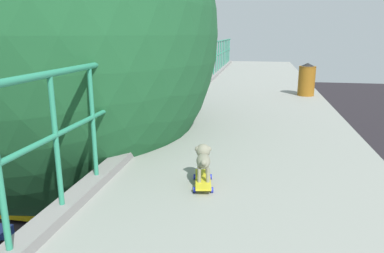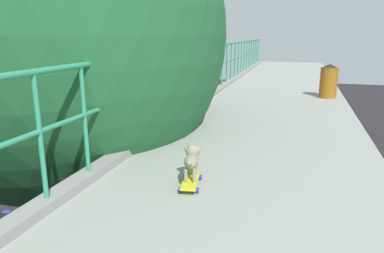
{
  "view_description": "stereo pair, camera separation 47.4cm",
  "coord_description": "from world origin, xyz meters",
  "px_view_note": "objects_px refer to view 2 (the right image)",
  "views": [
    {
      "loc": [
        1.35,
        -0.88,
        7.68
      ],
      "look_at": [
        0.5,
        3.64,
        6.49
      ],
      "focal_mm": 33.95,
      "sensor_mm": 36.0,
      "label": 1
    },
    {
      "loc": [
        1.81,
        -0.77,
        7.68
      ],
      "look_at": [
        0.5,
        3.64,
        6.49
      ],
      "focal_mm": 33.95,
      "sensor_mm": 36.0,
      "label": 2
    }
  ],
  "objects_px": {
    "car_silver_fifth": "(113,218)",
    "litter_bin": "(329,81)",
    "toy_skateboard": "(191,180)",
    "car_yellow_cab_sixth": "(71,182)",
    "city_bus": "(169,106)",
    "small_dog": "(192,158)"
  },
  "relations": [
    {
      "from": "toy_skateboard",
      "to": "car_silver_fifth",
      "type": "bearing_deg",
      "value": 124.75
    },
    {
      "from": "car_silver_fifth",
      "to": "city_bus",
      "type": "distance_m",
      "value": 16.92
    },
    {
      "from": "car_silver_fifth",
      "to": "car_yellow_cab_sixth",
      "type": "xyz_separation_m",
      "value": [
        -3.7,
        2.67,
        -0.01
      ]
    },
    {
      "from": "car_yellow_cab_sixth",
      "to": "city_bus",
      "type": "distance_m",
      "value": 13.85
    },
    {
      "from": "small_dog",
      "to": "litter_bin",
      "type": "distance_m",
      "value": 6.04
    },
    {
      "from": "car_silver_fifth",
      "to": "toy_skateboard",
      "type": "relative_size",
      "value": 8.4
    },
    {
      "from": "car_silver_fifth",
      "to": "litter_bin",
      "type": "height_order",
      "value": "litter_bin"
    },
    {
      "from": "city_bus",
      "to": "car_yellow_cab_sixth",
      "type": "bearing_deg",
      "value": -90.04
    },
    {
      "from": "toy_skateboard",
      "to": "small_dog",
      "type": "xyz_separation_m",
      "value": [
        -0.01,
        0.06,
        0.21
      ]
    },
    {
      "from": "city_bus",
      "to": "toy_skateboard",
      "type": "relative_size",
      "value": 20.89
    },
    {
      "from": "small_dog",
      "to": "car_silver_fifth",
      "type": "bearing_deg",
      "value": 124.92
    },
    {
      "from": "car_yellow_cab_sixth",
      "to": "litter_bin",
      "type": "bearing_deg",
      "value": -24.06
    },
    {
      "from": "car_silver_fifth",
      "to": "litter_bin",
      "type": "distance_m",
      "value": 9.6
    },
    {
      "from": "car_yellow_cab_sixth",
      "to": "toy_skateboard",
      "type": "distance_m",
      "value": 15.27
    },
    {
      "from": "toy_skateboard",
      "to": "city_bus",
      "type": "bearing_deg",
      "value": 110.73
    },
    {
      "from": "car_silver_fifth",
      "to": "car_yellow_cab_sixth",
      "type": "height_order",
      "value": "car_yellow_cab_sixth"
    },
    {
      "from": "car_silver_fifth",
      "to": "car_yellow_cab_sixth",
      "type": "distance_m",
      "value": 4.56
    },
    {
      "from": "city_bus",
      "to": "toy_skateboard",
      "type": "xyz_separation_m",
      "value": [
        9.29,
        -24.56,
        4.49
      ]
    },
    {
      "from": "car_silver_fifth",
      "to": "small_dog",
      "type": "relative_size",
      "value": 10.8
    },
    {
      "from": "car_yellow_cab_sixth",
      "to": "litter_bin",
      "type": "height_order",
      "value": "litter_bin"
    },
    {
      "from": "car_yellow_cab_sixth",
      "to": "small_dog",
      "type": "xyz_separation_m",
      "value": [
        9.3,
        -10.69,
        5.77
      ]
    },
    {
      "from": "car_yellow_cab_sixth",
      "to": "litter_bin",
      "type": "relative_size",
      "value": 5.45
    }
  ]
}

